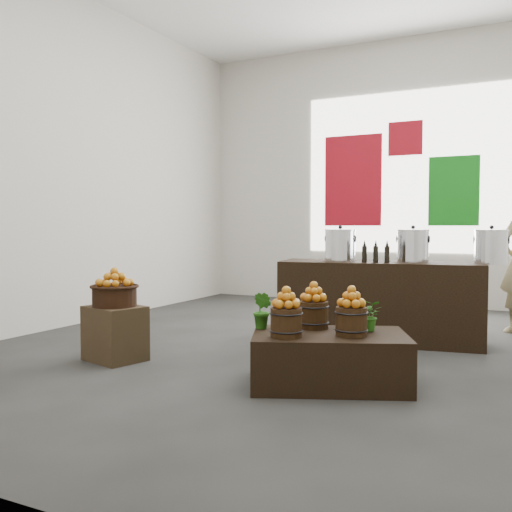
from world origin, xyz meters
The scene contains 23 objects.
ground centered at (0.00, 0.00, 0.00)m, with size 7.00×7.00×0.00m, color #373634.
back_wall centered at (0.00, 3.50, 2.00)m, with size 6.00×0.04×4.00m, color beige.
back_opening centered at (0.30, 3.48, 2.00)m, with size 3.20×0.02×2.40m, color white.
deco_red_left centered at (-0.60, 3.47, 1.90)m, with size 0.90×0.04×1.40m, color maroon.
deco_green_right centered at (0.90, 3.47, 1.70)m, with size 0.70×0.04×1.00m, color #117015.
deco_red_upper centered at (0.20, 3.47, 2.50)m, with size 0.50×0.04×0.50m, color maroon.
crate centered at (-1.33, -1.26, 0.24)m, with size 0.48×0.40×0.48m, color #483421.
wicker_basket centered at (-1.33, -1.26, 0.57)m, with size 0.39×0.39×0.18m, color black.
apples_in_basket centered at (-1.33, -1.26, 0.74)m, with size 0.30×0.30×0.16m, color #8F0B04, non-canonical shape.
display_table centered at (0.64, -1.17, 0.20)m, with size 1.14×0.70×0.39m, color black.
apple_bucket_front_left centered at (0.41, -1.44, 0.50)m, with size 0.23×0.23×0.21m, color #321E0D.
apples_in_bucket_front_left centered at (0.41, -1.44, 0.68)m, with size 0.17×0.17×0.15m, color #8F0B04, non-canonical shape.
apple_bucket_front_right centered at (0.81, -1.20, 0.50)m, with size 0.23×0.23×0.21m, color #321E0D.
apples_in_bucket_front_right centered at (0.81, -1.20, 0.68)m, with size 0.17×0.17×0.15m, color #8F0B04, non-canonical shape.
apple_bucket_rear centered at (0.46, -1.02, 0.50)m, with size 0.23×0.23×0.21m, color #321E0D.
apples_in_bucket_rear centered at (0.46, -1.02, 0.68)m, with size 0.17×0.17×0.15m, color #8F0B04, non-canonical shape.
herb_garnish_right centered at (0.88, -0.94, 0.51)m, with size 0.22×0.19×0.24m, color #215C13.
herb_garnish_left centered at (0.11, -1.23, 0.54)m, with size 0.16×0.13×0.29m, color #215C13.
counter centered at (0.56, 0.62, 0.41)m, with size 2.02×0.64×0.83m, color black.
stock_pot_left centered at (0.15, 0.55, 0.98)m, with size 0.31×0.31×0.31m, color silver.
stock_pot_center centered at (0.88, 0.67, 0.98)m, with size 0.31×0.31×0.31m, color silver.
stock_pot_right centered at (1.61, 0.79, 0.98)m, with size 0.31×0.31×0.31m, color silver.
oil_cruets centered at (0.60, 0.42, 0.94)m, with size 0.22×0.06×0.23m, color black, non-canonical shape.
Camera 1 is at (2.03, -5.18, 1.19)m, focal length 40.00 mm.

